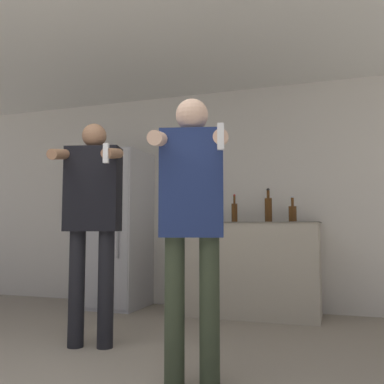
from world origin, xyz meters
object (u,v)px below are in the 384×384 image
(bottle_amber_bourbon, at_px, (268,209))
(bottle_clear_vodka, at_px, (203,212))
(bottle_red_label, at_px, (293,213))
(refrigerator, at_px, (116,229))
(person_woman_foreground, at_px, (192,211))
(bottle_dark_rum, at_px, (234,212))
(person_man_side, at_px, (92,211))

(bottle_amber_bourbon, bearing_deg, bottle_clear_vodka, -180.00)
(bottle_amber_bourbon, bearing_deg, bottle_red_label, -0.00)
(refrigerator, bearing_deg, bottle_amber_bourbon, -0.04)
(bottle_amber_bourbon, xyz_separation_m, person_woman_foreground, (-0.14, -2.12, -0.11))
(bottle_red_label, height_order, person_woman_foreground, person_woman_foreground)
(person_woman_foreground, bearing_deg, bottle_clear_vodka, 105.28)
(bottle_amber_bourbon, bearing_deg, bottle_dark_rum, 180.00)
(bottle_clear_vodka, height_order, person_man_side, person_man_side)
(bottle_amber_bourbon, xyz_separation_m, person_man_side, (-1.14, -1.59, -0.08))
(person_woman_foreground, distance_m, person_man_side, 1.13)
(bottle_red_label, distance_m, person_man_side, 2.11)
(bottle_dark_rum, relative_size, bottle_amber_bourbon, 0.85)
(refrigerator, xyz_separation_m, person_woman_foreground, (1.67, -2.12, 0.10))
(bottle_clear_vodka, height_order, bottle_dark_rum, bottle_dark_rum)
(bottle_clear_vodka, distance_m, person_woman_foreground, 2.19)
(person_woman_foreground, bearing_deg, bottle_amber_bourbon, 86.22)
(refrigerator, distance_m, bottle_amber_bourbon, 1.82)
(bottle_clear_vodka, bearing_deg, bottle_amber_bourbon, 0.00)
(refrigerator, distance_m, bottle_clear_vodka, 1.10)
(bottle_red_label, bearing_deg, bottle_amber_bourbon, 180.00)
(person_man_side, bearing_deg, person_woman_foreground, -27.55)
(bottle_dark_rum, xyz_separation_m, person_man_side, (-0.78, -1.59, -0.05))
(bottle_amber_bourbon, distance_m, person_man_side, 1.96)
(bottle_red_label, bearing_deg, person_woman_foreground, -100.43)
(bottle_dark_rum, bearing_deg, bottle_clear_vodka, -180.00)
(bottle_dark_rum, distance_m, person_woman_foreground, 2.13)
(refrigerator, xyz_separation_m, bottle_amber_bourbon, (1.81, -0.00, 0.21))
(bottle_dark_rum, bearing_deg, person_man_side, -115.94)
(refrigerator, xyz_separation_m, bottle_clear_vodka, (1.09, -0.00, 0.18))
(bottle_amber_bourbon, distance_m, person_woman_foreground, 2.12)
(refrigerator, xyz_separation_m, person_man_side, (0.67, -1.59, 0.13))
(bottle_red_label, bearing_deg, refrigerator, 179.96)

